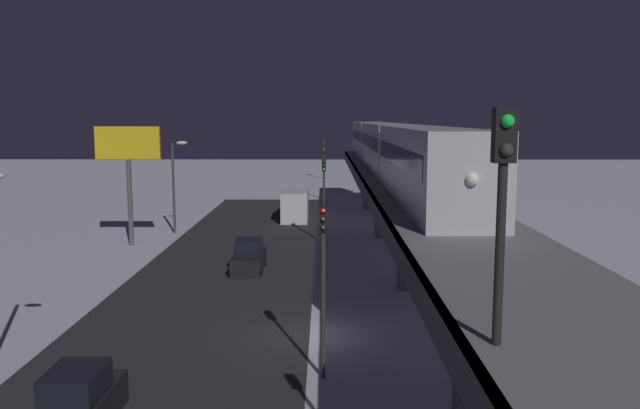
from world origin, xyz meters
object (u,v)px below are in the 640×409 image
(rail_signal, at_px, (503,186))
(traffic_light_mid, at_px, (324,188))
(sedan_black_2, at_px, (77,406))
(subway_train, at_px, (388,145))
(sedan_black, at_px, (249,258))
(box_truck, at_px, (296,205))
(traffic_light_distant, at_px, (324,152))
(traffic_light_near, at_px, (323,267))
(commercial_billboard, at_px, (128,155))
(traffic_light_far, at_px, (324,164))

(rail_signal, height_order, traffic_light_mid, rail_signal)
(sedan_black_2, height_order, traffic_light_mid, traffic_light_mid)
(subway_train, height_order, sedan_black, subway_train)
(box_truck, bearing_deg, subway_train, 122.67)
(sedan_black_2, bearing_deg, traffic_light_distant, -95.26)
(sedan_black_2, distance_m, traffic_light_mid, 31.03)
(traffic_light_near, height_order, commercial_billboard, commercial_billboard)
(traffic_light_mid, relative_size, traffic_light_distant, 1.00)
(traffic_light_mid, relative_size, commercial_billboard, 0.72)
(rail_signal, bearing_deg, subway_train, -92.79)
(rail_signal, relative_size, traffic_light_near, 0.62)
(box_truck, xyz_separation_m, traffic_light_distant, (-2.70, -40.07, 2.85))
(traffic_light_far, xyz_separation_m, traffic_light_distant, (0.00, -25.81, 0.00))
(rail_signal, bearing_deg, sedan_black_2, -37.09)
(sedan_black, xyz_separation_m, commercial_billboard, (9.79, -7.96, 6.04))
(traffic_light_distant, bearing_deg, subway_train, 95.31)
(rail_signal, relative_size, traffic_light_mid, 0.62)
(traffic_light_mid, height_order, traffic_light_far, same)
(sedan_black_2, relative_size, box_truck, 0.59)
(rail_signal, xyz_separation_m, traffic_light_distant, (2.98, -89.46, -4.22))
(traffic_light_far, bearing_deg, sedan_black, 82.35)
(subway_train, xyz_separation_m, sedan_black, (9.51, 9.02, -6.68))
(subway_train, relative_size, traffic_light_mid, 8.67)
(traffic_light_mid, distance_m, commercial_billboard, 14.77)
(traffic_light_distant, bearing_deg, traffic_light_near, 90.00)
(traffic_light_far, bearing_deg, traffic_light_near, 90.00)
(rail_signal, xyz_separation_m, traffic_light_far, (2.98, -63.65, -4.22))
(traffic_light_mid, bearing_deg, sedan_black, 62.88)
(subway_train, height_order, box_truck, subway_train)
(subway_train, distance_m, traffic_light_mid, 5.82)
(sedan_black, bearing_deg, sedan_black_2, -97.69)
(traffic_light_mid, bearing_deg, subway_train, 178.13)
(subway_train, relative_size, traffic_light_near, 8.67)
(sedan_black_2, relative_size, commercial_billboard, 0.49)
(sedan_black_2, distance_m, commercial_billboard, 30.14)
(box_truck, xyz_separation_m, traffic_light_near, (-2.70, 37.37, 2.85))
(box_truck, height_order, traffic_light_mid, traffic_light_mid)
(box_truck, distance_m, traffic_light_mid, 12.21)
(sedan_black_2, xyz_separation_m, commercial_billboard, (6.99, -28.70, 6.03))
(traffic_light_near, bearing_deg, rail_signal, 103.92)
(subway_train, height_order, traffic_light_far, subway_train)
(rail_signal, height_order, traffic_light_distant, rail_signal)
(subway_train, xyz_separation_m, commercial_billboard, (19.30, 1.06, -0.64))
(subway_train, bearing_deg, commercial_billboard, 3.14)
(sedan_black, xyz_separation_m, traffic_light_near, (-4.70, 16.64, 3.41))
(traffic_light_near, bearing_deg, box_truck, -85.87)
(subway_train, xyz_separation_m, sedan_black_2, (12.31, 29.76, -6.67))
(sedan_black_2, bearing_deg, rail_signal, 142.91)
(traffic_light_mid, distance_m, traffic_light_distant, 51.63)
(rail_signal, xyz_separation_m, commercial_billboard, (17.47, -36.62, -1.59))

